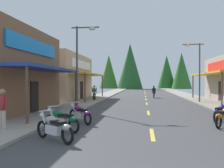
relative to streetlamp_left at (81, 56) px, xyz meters
name	(u,v)px	position (x,y,z in m)	size (l,w,h in m)	color
ground	(146,99)	(4.80, 13.14, -4.01)	(9.39, 86.24, 0.10)	#424244
sidewalk_left	(97,98)	(-1.23, 13.14, -3.90)	(2.67, 86.24, 0.12)	gray
sidewalk_right	(197,99)	(10.83, 13.14, -3.90)	(2.67, 86.24, 0.12)	gray
centerline_dashes	(145,96)	(4.80, 17.89, -3.95)	(0.16, 64.13, 0.01)	#E0C64C
storefront_left_far	(53,77)	(-5.96, 10.49, -1.39)	(8.66, 11.77, 5.13)	tan
streetlamp_left	(81,56)	(0.00, 0.00, 0.00)	(2.02, 0.30, 6.07)	#474C51
streetlamp_right	(196,64)	(9.58, 7.53, -0.15)	(2.02, 0.30, 5.80)	#474C51
motorcycle_parked_right_4	(221,112)	(8.52, -3.97, -3.47)	(1.34, 1.79, 1.04)	black
motorcycle_parked_left_0	(55,127)	(1.36, -9.29, -3.47)	(1.80, 1.32, 1.04)	black
motorcycle_parked_left_1	(62,120)	(1.05, -7.58, -3.47)	(1.89, 1.18, 1.04)	black
motorcycle_parked_left_2	(80,113)	(1.31, -5.46, -3.47)	(1.55, 1.61, 1.04)	black
rider_cruising_lead	(154,93)	(5.82, 14.68, -3.30)	(0.60, 2.14, 1.57)	black
pedestrian_by_shop	(77,93)	(-2.16, 6.99, -3.08)	(0.36, 0.55, 1.54)	#3F593F
pedestrian_browsing	(3,107)	(-1.29, -8.08, -2.91)	(0.53, 0.38, 1.79)	#B2A599
pedestrian_waiting	(94,92)	(-0.79, 9.02, -2.98)	(0.55, 0.35, 1.68)	black
treeline_backdrop	(144,69)	(4.63, 56.23, 1.66)	(27.01, 12.87, 12.83)	#225B23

